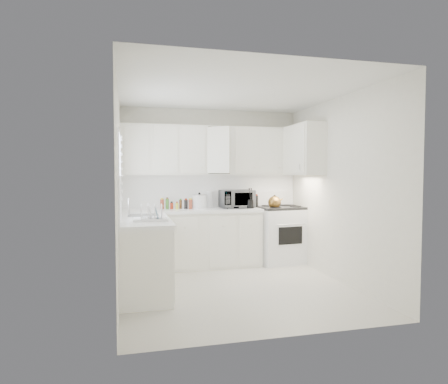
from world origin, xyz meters
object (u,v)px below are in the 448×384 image
object	(u,v)px
rice_cooker	(199,201)
utensil_crock	(250,198)
dish_rack	(151,212)
stove	(281,227)
microwave	(237,197)
tea_kettle	(275,201)

from	to	relation	value
rice_cooker	utensil_crock	distance (m)	0.84
rice_cooker	utensil_crock	xyz separation A→B (m)	(0.81, -0.20, 0.04)
utensil_crock	dish_rack	bearing A→B (deg)	-143.03
stove	dish_rack	size ratio (longest dim) A/B	3.00
dish_rack	utensil_crock	bearing A→B (deg)	39.94
rice_cooker	stove	bearing A→B (deg)	15.00
stove	utensil_crock	distance (m)	0.78
stove	microwave	bearing A→B (deg)	170.18
stove	utensil_crock	world-z (taller)	utensil_crock
stove	rice_cooker	bearing A→B (deg)	169.93
microwave	dish_rack	bearing A→B (deg)	-140.72
stove	dish_rack	bearing A→B (deg)	-154.90
microwave	rice_cooker	distance (m)	0.63
stove	dish_rack	world-z (taller)	stove
microwave	utensil_crock	bearing A→B (deg)	-42.82
tea_kettle	rice_cooker	size ratio (longest dim) A/B	1.02
utensil_crock	dish_rack	size ratio (longest dim) A/B	0.85
microwave	utensil_crock	distance (m)	0.24
utensil_crock	tea_kettle	bearing A→B (deg)	-8.62
tea_kettle	microwave	distance (m)	0.63
utensil_crock	stove	bearing A→B (deg)	9.68
microwave	utensil_crock	world-z (taller)	microwave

